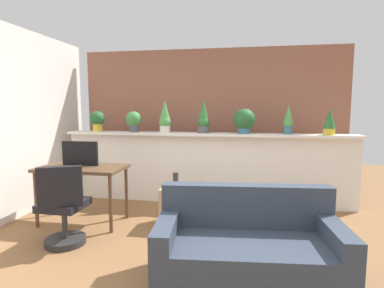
{
  "coord_description": "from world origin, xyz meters",
  "views": [
    {
      "loc": [
        0.63,
        -2.76,
        1.51
      ],
      "look_at": [
        -0.1,
        1.31,
        1.02
      ],
      "focal_mm": 28.9,
      "sensor_mm": 36.0,
      "label": 1
    }
  ],
  "objects_px": {
    "potted_plant_0": "(97,120)",
    "potted_plant_6": "(330,121)",
    "potted_plant_3": "(203,118)",
    "tv_monitor": "(80,153)",
    "office_chair": "(63,212)",
    "side_cube_shelf": "(178,206)",
    "potted_plant_2": "(165,118)",
    "vase_on_shelf": "(176,180)",
    "couch": "(248,250)",
    "potted_plant_1": "(134,121)",
    "potted_plant_4": "(244,120)",
    "desk": "(82,173)",
    "potted_plant_5": "(288,120)"
  },
  "relations": [
    {
      "from": "potted_plant_5",
      "to": "vase_on_shelf",
      "type": "bearing_deg",
      "value": -146.32
    },
    {
      "from": "potted_plant_2",
      "to": "potted_plant_3",
      "type": "bearing_deg",
      "value": 2.65
    },
    {
      "from": "potted_plant_4",
      "to": "potted_plant_5",
      "type": "bearing_deg",
      "value": 2.42
    },
    {
      "from": "potted_plant_1",
      "to": "office_chair",
      "type": "bearing_deg",
      "value": -94.84
    },
    {
      "from": "side_cube_shelf",
      "to": "couch",
      "type": "distance_m",
      "value": 1.47
    },
    {
      "from": "potted_plant_3",
      "to": "desk",
      "type": "height_order",
      "value": "potted_plant_3"
    },
    {
      "from": "potted_plant_5",
      "to": "vase_on_shelf",
      "type": "xyz_separation_m",
      "value": [
        -1.48,
        -0.99,
        -0.73
      ]
    },
    {
      "from": "desk",
      "to": "vase_on_shelf",
      "type": "height_order",
      "value": "desk"
    },
    {
      "from": "side_cube_shelf",
      "to": "vase_on_shelf",
      "type": "distance_m",
      "value": 0.35
    },
    {
      "from": "potted_plant_1",
      "to": "side_cube_shelf",
      "type": "relative_size",
      "value": 0.66
    },
    {
      "from": "potted_plant_3",
      "to": "couch",
      "type": "bearing_deg",
      "value": -71.99
    },
    {
      "from": "potted_plant_0",
      "to": "potted_plant_6",
      "type": "relative_size",
      "value": 0.86
    },
    {
      "from": "potted_plant_3",
      "to": "tv_monitor",
      "type": "bearing_deg",
      "value": -146.06
    },
    {
      "from": "potted_plant_5",
      "to": "tv_monitor",
      "type": "relative_size",
      "value": 0.88
    },
    {
      "from": "office_chair",
      "to": "vase_on_shelf",
      "type": "distance_m",
      "value": 1.35
    },
    {
      "from": "desk",
      "to": "side_cube_shelf",
      "type": "relative_size",
      "value": 2.2
    },
    {
      "from": "potted_plant_0",
      "to": "potted_plant_2",
      "type": "xyz_separation_m",
      "value": [
        1.14,
        -0.0,
        0.04
      ]
    },
    {
      "from": "potted_plant_5",
      "to": "couch",
      "type": "height_order",
      "value": "potted_plant_5"
    },
    {
      "from": "potted_plant_3",
      "to": "potted_plant_6",
      "type": "height_order",
      "value": "potted_plant_3"
    },
    {
      "from": "desk",
      "to": "potted_plant_5",
      "type": "bearing_deg",
      "value": 22.52
    },
    {
      "from": "tv_monitor",
      "to": "side_cube_shelf",
      "type": "xyz_separation_m",
      "value": [
        1.3,
        0.05,
        -0.66
      ]
    },
    {
      "from": "tv_monitor",
      "to": "couch",
      "type": "bearing_deg",
      "value": -27.04
    },
    {
      "from": "potted_plant_3",
      "to": "potted_plant_4",
      "type": "relative_size",
      "value": 1.38
    },
    {
      "from": "potted_plant_0",
      "to": "tv_monitor",
      "type": "xyz_separation_m",
      "value": [
        0.24,
        -0.98,
        -0.4
      ]
    },
    {
      "from": "potted_plant_6",
      "to": "side_cube_shelf",
      "type": "bearing_deg",
      "value": -155.01
    },
    {
      "from": "side_cube_shelf",
      "to": "potted_plant_1",
      "type": "bearing_deg",
      "value": 134.29
    },
    {
      "from": "potted_plant_3",
      "to": "side_cube_shelf",
      "type": "relative_size",
      "value": 1.04
    },
    {
      "from": "potted_plant_5",
      "to": "potted_plant_6",
      "type": "xyz_separation_m",
      "value": [
        0.56,
        -0.05,
        -0.01
      ]
    },
    {
      "from": "potted_plant_6",
      "to": "vase_on_shelf",
      "type": "height_order",
      "value": "potted_plant_6"
    },
    {
      "from": "office_chair",
      "to": "couch",
      "type": "relative_size",
      "value": 0.56
    },
    {
      "from": "potted_plant_2",
      "to": "potted_plant_4",
      "type": "distance_m",
      "value": 1.22
    },
    {
      "from": "office_chair",
      "to": "couch",
      "type": "height_order",
      "value": "office_chair"
    },
    {
      "from": "potted_plant_3",
      "to": "tv_monitor",
      "type": "xyz_separation_m",
      "value": [
        -1.5,
        -1.01,
        -0.44
      ]
    },
    {
      "from": "potted_plant_3",
      "to": "potted_plant_6",
      "type": "distance_m",
      "value": 1.82
    },
    {
      "from": "potted_plant_0",
      "to": "side_cube_shelf",
      "type": "distance_m",
      "value": 2.09
    },
    {
      "from": "potted_plant_3",
      "to": "potted_plant_4",
      "type": "height_order",
      "value": "potted_plant_3"
    },
    {
      "from": "potted_plant_0",
      "to": "potted_plant_1",
      "type": "distance_m",
      "value": 0.61
    },
    {
      "from": "potted_plant_0",
      "to": "side_cube_shelf",
      "type": "height_order",
      "value": "potted_plant_0"
    },
    {
      "from": "potted_plant_6",
      "to": "tv_monitor",
      "type": "xyz_separation_m",
      "value": [
        -3.32,
        -0.99,
        -0.41
      ]
    },
    {
      "from": "side_cube_shelf",
      "to": "potted_plant_2",
      "type": "bearing_deg",
      "value": 113.68
    },
    {
      "from": "potted_plant_2",
      "to": "side_cube_shelf",
      "type": "relative_size",
      "value": 1.01
    },
    {
      "from": "potted_plant_0",
      "to": "potted_plant_3",
      "type": "xyz_separation_m",
      "value": [
        1.74,
        0.03,
        0.04
      ]
    },
    {
      "from": "office_chair",
      "to": "potted_plant_3",
      "type": "bearing_deg",
      "value": 54.26
    },
    {
      "from": "tv_monitor",
      "to": "couch",
      "type": "distance_m",
      "value": 2.54
    },
    {
      "from": "tv_monitor",
      "to": "couch",
      "type": "xyz_separation_m",
      "value": [
        2.19,
        -1.12,
        -0.63
      ]
    },
    {
      "from": "tv_monitor",
      "to": "vase_on_shelf",
      "type": "relative_size",
      "value": 2.6
    },
    {
      "from": "tv_monitor",
      "to": "office_chair",
      "type": "distance_m",
      "value": 0.95
    },
    {
      "from": "potted_plant_0",
      "to": "potted_plant_5",
      "type": "distance_m",
      "value": 3.0
    },
    {
      "from": "potted_plant_4",
      "to": "desk",
      "type": "distance_m",
      "value": 2.42
    },
    {
      "from": "potted_plant_6",
      "to": "office_chair",
      "type": "relative_size",
      "value": 0.43
    }
  ]
}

